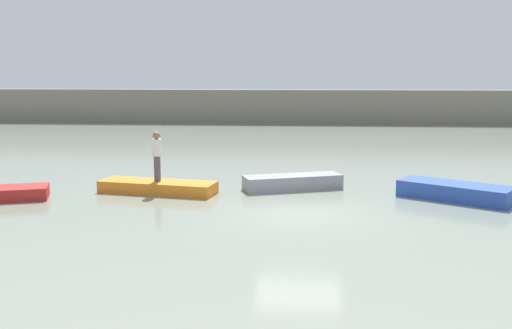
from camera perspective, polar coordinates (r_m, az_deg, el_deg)
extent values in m
plane|color=gray|center=(17.40, 4.08, -4.55)|extent=(120.00, 120.00, 0.00)
cube|color=gray|center=(44.82, 4.09, 5.50)|extent=(80.00, 1.20, 2.50)
cube|color=orange|center=(20.28, -9.31, -2.11)|extent=(4.05, 1.85, 0.39)
cube|color=gray|center=(20.61, 3.50, -1.68)|extent=(3.49, 2.01, 0.49)
cube|color=#2B4CAD|center=(19.98, 18.38, -2.44)|extent=(3.56, 2.96, 0.52)
cylinder|color=#4C4C56|center=(20.16, -9.36, -0.39)|extent=(0.22, 0.22, 0.85)
cylinder|color=white|center=(20.06, -9.41, 1.60)|extent=(0.32, 0.32, 0.56)
sphere|color=#936B4C|center=(20.01, -9.44, 2.76)|extent=(0.26, 0.26, 0.26)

